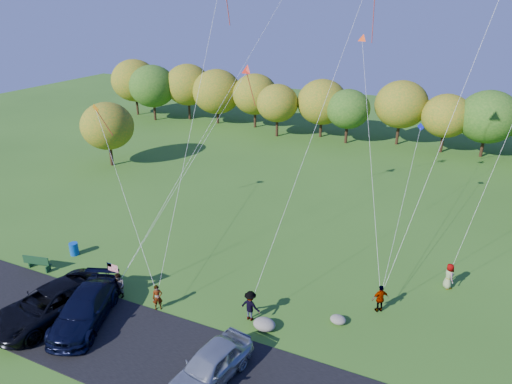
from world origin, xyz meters
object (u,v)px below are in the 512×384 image
(flyer_c, at_px, (250,306))
(flyer_d, at_px, (380,299))
(flyer_b, at_px, (119,286))
(flyer_a, at_px, (158,298))
(trash_barrel, at_px, (74,249))
(minivan_navy, at_px, (85,309))
(park_bench, at_px, (37,262))
(minivan_silver, at_px, (210,366))
(flyer_e, at_px, (449,276))
(minivan_dark, at_px, (50,304))

(flyer_c, height_order, flyer_d, flyer_c)
(flyer_b, xyz_separation_m, flyer_c, (8.18, 1.45, 0.11))
(flyer_a, bearing_deg, flyer_c, -24.49)
(flyer_b, relative_size, trash_barrel, 1.77)
(minivan_navy, xyz_separation_m, park_bench, (-6.95, 2.80, -0.35))
(minivan_navy, bearing_deg, flyer_d, 7.94)
(minivan_silver, xyz_separation_m, park_bench, (-15.50, 3.58, -0.34))
(flyer_e, relative_size, park_bench, 0.90)
(flyer_a, distance_m, flyer_b, 2.85)
(minivan_silver, distance_m, flyer_a, 6.56)
(flyer_b, relative_size, flyer_e, 0.95)
(minivan_dark, height_order, flyer_a, minivan_dark)
(minivan_navy, xyz_separation_m, flyer_e, (18.33, 12.19, -0.07))
(minivan_dark, distance_m, park_bench, 5.95)
(minivan_dark, height_order, minivan_silver, minivan_dark)
(flyer_c, height_order, flyer_e, flyer_c)
(minivan_navy, height_order, flyer_d, minivan_navy)
(minivan_silver, distance_m, flyer_b, 9.10)
(minivan_navy, bearing_deg, minivan_dark, 174.69)
(flyer_b, height_order, park_bench, flyer_b)
(minivan_silver, height_order, flyer_e, minivan_silver)
(flyer_e, height_order, trash_barrel, flyer_e)
(flyer_d, bearing_deg, trash_barrel, -30.16)
(minivan_navy, distance_m, flyer_a, 4.02)
(minivan_navy, xyz_separation_m, flyer_d, (14.87, 7.97, -0.05))
(minivan_dark, height_order, flyer_d, minivan_dark)
(flyer_a, xyz_separation_m, flyer_c, (5.34, 1.45, 0.12))
(flyer_d, bearing_deg, minivan_dark, -10.60)
(flyer_a, bearing_deg, minivan_dark, 173.13)
(flyer_b, bearing_deg, trash_barrel, -177.68)
(flyer_d, bearing_deg, minivan_navy, -9.13)
(minivan_dark, distance_m, trash_barrel, 7.22)
(minivan_dark, height_order, flyer_c, minivan_dark)
(flyer_e, relative_size, trash_barrel, 1.86)
(minivan_dark, relative_size, flyer_b, 4.08)
(minivan_silver, bearing_deg, flyer_a, 157.97)
(minivan_silver, height_order, park_bench, minivan_silver)
(flyer_a, relative_size, park_bench, 0.85)
(minivan_dark, distance_m, flyer_c, 11.38)
(minivan_dark, xyz_separation_m, flyer_b, (2.18, 3.24, -0.17))
(trash_barrel, bearing_deg, flyer_d, 7.16)
(flyer_b, bearing_deg, park_bench, -156.05)
(minivan_silver, distance_m, flyer_c, 4.92)
(trash_barrel, bearing_deg, flyer_b, -22.49)
(flyer_b, xyz_separation_m, park_bench, (-7.09, 0.11, -0.25))
(flyer_b, xyz_separation_m, flyer_d, (14.73, 5.28, 0.06))
(flyer_d, bearing_deg, park_bench, -23.99)
(flyer_a, distance_m, trash_barrel, 9.57)
(minivan_silver, relative_size, flyer_d, 2.85)
(minivan_navy, height_order, park_bench, minivan_navy)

